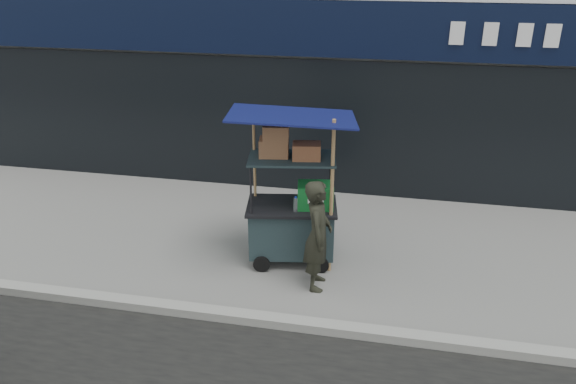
# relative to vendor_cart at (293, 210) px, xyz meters

# --- Properties ---
(ground) EXTENTS (80.00, 80.00, 0.00)m
(ground) POSITION_rel_vendor_cart_xyz_m (-0.07, -1.36, -0.78)
(ground) COLOR slate
(ground) RESTS_ON ground
(curb) EXTENTS (80.00, 0.18, 0.12)m
(curb) POSITION_rel_vendor_cart_xyz_m (-0.07, -1.56, -0.72)
(curb) COLOR gray
(curb) RESTS_ON ground
(vendor_cart) EXTENTS (1.81, 1.41, 2.22)m
(vendor_cart) POSITION_rel_vendor_cart_xyz_m (0.00, 0.00, 0.00)
(vendor_cart) COLOR #19252A
(vendor_cart) RESTS_ON ground
(vendor_man) EXTENTS (0.40, 0.57, 1.50)m
(vendor_man) POSITION_rel_vendor_cart_xyz_m (0.44, -0.60, -0.03)
(vendor_man) COLOR black
(vendor_man) RESTS_ON ground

